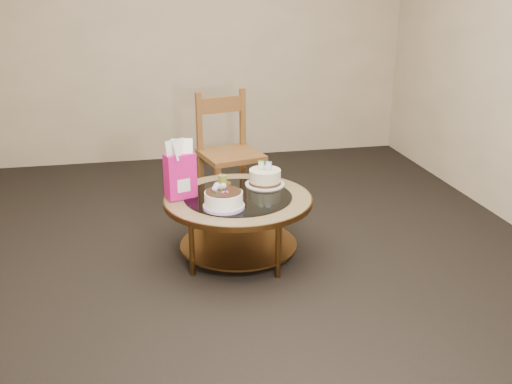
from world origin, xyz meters
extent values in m
plane|color=black|center=(0.00, 0.00, 0.00)|extent=(5.00, 5.00, 0.00)
cube|color=#C1AC92|center=(0.00, 2.50, 1.30)|extent=(4.50, 0.02, 2.60)
cube|color=#C1AC92|center=(0.00, -2.50, 1.30)|extent=(4.50, 0.02, 2.60)
cylinder|color=brown|center=(0.35, 0.20, 0.21)|extent=(0.04, 0.04, 0.42)
cylinder|color=brown|center=(-0.20, 0.35, 0.21)|extent=(0.04, 0.04, 0.42)
cylinder|color=brown|center=(-0.35, -0.20, 0.21)|extent=(0.04, 0.04, 0.42)
cylinder|color=brown|center=(0.20, -0.35, 0.21)|extent=(0.04, 0.04, 0.42)
cylinder|color=brown|center=(0.00, 0.00, 0.10)|extent=(0.82, 0.82, 0.02)
cylinder|color=brown|center=(0.00, 0.00, 0.43)|extent=(1.02, 1.02, 0.04)
cylinder|color=olive|center=(0.00, 0.00, 0.45)|extent=(1.00, 1.00, 0.01)
cylinder|color=black|center=(0.00, 0.00, 0.45)|extent=(0.74, 0.74, 0.01)
cylinder|color=#B897D6|center=(-0.13, -0.19, 0.47)|extent=(0.27, 0.27, 0.02)
cylinder|color=silver|center=(-0.13, -0.19, 0.51)|extent=(0.25, 0.25, 0.11)
cylinder|color=black|center=(-0.13, -0.19, 0.57)|extent=(0.23, 0.23, 0.01)
sphere|color=#B897D6|center=(-0.16, -0.14, 0.59)|extent=(0.05, 0.05, 0.05)
sphere|color=#B897D6|center=(-0.12, -0.14, 0.59)|extent=(0.04, 0.04, 0.04)
sphere|color=#B897D6|center=(-0.18, -0.17, 0.59)|extent=(0.04, 0.04, 0.04)
cone|color=#207A28|center=(-0.14, -0.16, 0.58)|extent=(0.02, 0.03, 0.02)
cone|color=#207A28|center=(-0.19, -0.14, 0.58)|extent=(0.04, 0.03, 0.02)
cone|color=#207A28|center=(-0.10, -0.13, 0.58)|extent=(0.04, 0.04, 0.02)
cone|color=#207A28|center=(-0.17, -0.20, 0.58)|extent=(0.04, 0.03, 0.02)
cylinder|color=white|center=(0.23, 0.19, 0.46)|extent=(0.28, 0.28, 0.01)
cylinder|color=#442413|center=(0.23, 0.19, 0.48)|extent=(0.23, 0.23, 0.02)
cylinder|color=beige|center=(0.23, 0.19, 0.53)|extent=(0.23, 0.23, 0.08)
cube|color=#53C260|center=(0.20, 0.20, 0.61)|extent=(0.04, 0.03, 0.06)
cube|color=silver|center=(0.20, 0.20, 0.61)|extent=(0.03, 0.02, 0.05)
cube|color=#4194DF|center=(0.25, 0.18, 0.61)|extent=(0.04, 0.03, 0.06)
cube|color=silver|center=(0.25, 0.18, 0.61)|extent=(0.03, 0.02, 0.05)
cube|color=#C2127A|center=(-0.38, 0.06, 0.61)|extent=(0.22, 0.16, 0.31)
cube|color=silver|center=(-0.38, 0.06, 0.56)|extent=(0.12, 0.13, 0.09)
cube|color=#CFC055|center=(-0.07, 0.23, 0.46)|extent=(0.10, 0.10, 0.01)
cylinder|color=gold|center=(-0.07, 0.23, 0.47)|extent=(0.12, 0.12, 0.01)
cylinder|color=olive|center=(-0.07, 0.23, 0.51)|extent=(0.06, 0.06, 0.06)
cylinder|color=black|center=(-0.07, 0.23, 0.54)|extent=(0.00, 0.00, 0.01)
cube|color=brown|center=(0.09, 0.86, 0.49)|extent=(0.55, 0.55, 0.04)
cube|color=brown|center=(-0.05, 0.63, 0.25)|extent=(0.05, 0.05, 0.49)
cube|color=brown|center=(0.33, 0.72, 0.25)|extent=(0.05, 0.05, 0.49)
cube|color=brown|center=(-0.15, 1.01, 0.25)|extent=(0.05, 0.05, 0.49)
cube|color=brown|center=(0.24, 1.10, 0.25)|extent=(0.05, 0.05, 0.49)
cube|color=brown|center=(-0.15, 1.01, 0.74)|extent=(0.05, 0.05, 0.50)
cube|color=brown|center=(0.24, 1.10, 0.74)|extent=(0.05, 0.05, 0.50)
cube|color=brown|center=(0.04, 1.05, 0.87)|extent=(0.39, 0.13, 0.13)
camera|label=1|loc=(-0.61, -3.59, 1.84)|focal=40.00mm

